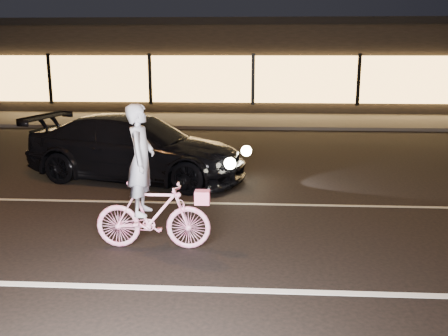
{
  "coord_description": "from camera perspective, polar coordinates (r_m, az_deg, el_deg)",
  "views": [
    {
      "loc": [
        0.08,
        -7.05,
        2.86
      ],
      "look_at": [
        -0.39,
        0.6,
        1.03
      ],
      "focal_mm": 40.0,
      "sensor_mm": 36.0,
      "label": 1
    }
  ],
  "objects": [
    {
      "name": "sedan",
      "position": [
        11.32,
        -9.97,
        2.29
      ],
      "size": [
        5.27,
        3.09,
        1.44
      ],
      "rotation": [
        0.0,
        0.0,
        1.34
      ],
      "color": "black",
      "rests_on": "ground"
    },
    {
      "name": "lane_stripe_far",
      "position": [
        9.49,
        2.85,
        -4.12
      ],
      "size": [
        60.0,
        0.1,
        0.01
      ],
      "primitive_type": "cube",
      "color": "gray",
      "rests_on": "ground"
    },
    {
      "name": "sidewalk",
      "position": [
        20.25,
        3.25,
        5.42
      ],
      "size": [
        30.0,
        4.0,
        0.12
      ],
      "primitive_type": "cube",
      "color": "#383533",
      "rests_on": "ground"
    },
    {
      "name": "cyclist",
      "position": [
        7.29,
        -8.49,
        -3.5
      ],
      "size": [
        1.69,
        0.58,
        2.13
      ],
      "rotation": [
        0.0,
        0.0,
        1.57
      ],
      "color": "#FA348D",
      "rests_on": "ground"
    },
    {
      "name": "ground",
      "position": [
        7.61,
        2.65,
        -8.67
      ],
      "size": [
        90.0,
        90.0,
        0.0
      ],
      "primitive_type": "plane",
      "color": "black",
      "rests_on": "ground"
    },
    {
      "name": "lane_stripe_near",
      "position": [
        6.24,
        2.42,
        -13.81
      ],
      "size": [
        60.0,
        0.12,
        0.01
      ],
      "primitive_type": "cube",
      "color": "silver",
      "rests_on": "ground"
    },
    {
      "name": "storefront",
      "position": [
        26.03,
        3.4,
        11.8
      ],
      "size": [
        25.4,
        8.42,
        4.2
      ],
      "color": "black",
      "rests_on": "ground"
    }
  ]
}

